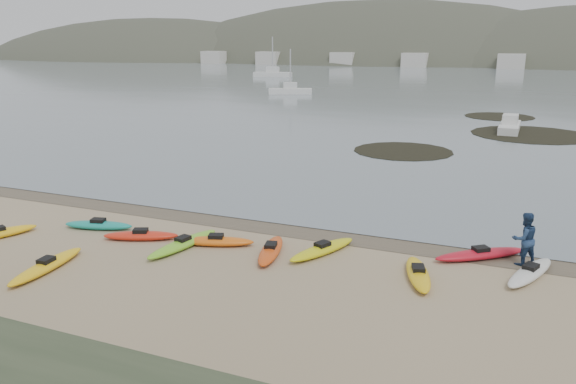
% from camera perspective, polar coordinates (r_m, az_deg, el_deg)
% --- Properties ---
extents(ground, '(600.00, 600.00, 0.00)m').
position_cam_1_polar(ground, '(24.27, 0.00, -3.42)').
color(ground, tan).
rests_on(ground, ground).
extents(wet_sand, '(60.00, 60.00, 0.00)m').
position_cam_1_polar(wet_sand, '(24.01, -0.27, -3.62)').
color(wet_sand, brown).
rests_on(wet_sand, ground).
extents(water, '(1200.00, 1200.00, 0.00)m').
position_cam_1_polar(water, '(321.45, 21.53, 12.84)').
color(water, slate).
rests_on(water, ground).
extents(kayaks, '(21.78, 10.15, 0.34)m').
position_cam_1_polar(kayaks, '(21.22, -4.76, -5.79)').
color(kayaks, red).
rests_on(kayaks, ground).
extents(person_east, '(1.19, 1.13, 1.93)m').
position_cam_1_polar(person_east, '(21.55, 22.89, -4.40)').
color(person_east, navy).
rests_on(person_east, ground).
extents(kelp_mats, '(16.90, 29.26, 0.04)m').
position_cam_1_polar(kelp_mats, '(51.39, 20.19, 5.65)').
color(kelp_mats, black).
rests_on(kelp_mats, water).
extents(moored_boats, '(93.39, 89.83, 1.18)m').
position_cam_1_polar(moored_boats, '(107.06, 20.31, 10.45)').
color(moored_boats, silver).
rests_on(moored_boats, ground).
extents(far_town, '(199.00, 5.00, 4.00)m').
position_cam_1_polar(far_town, '(166.36, 22.08, 12.18)').
color(far_town, beige).
rests_on(far_town, ground).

